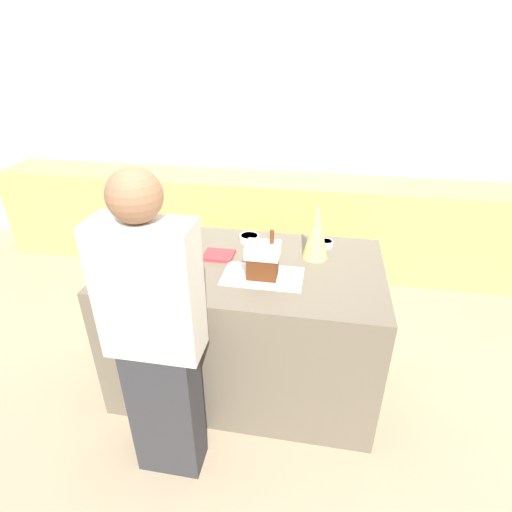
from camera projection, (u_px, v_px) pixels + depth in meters
ground_plane at (247, 375)px, 2.93m from camera, size 12.00×12.00×0.00m
wall_back at (285, 136)px, 4.10m from camera, size 8.00×0.05×2.60m
back_cabinet_block at (279, 223)px, 4.21m from camera, size 6.00×0.60×0.94m
kitchen_island at (247, 324)px, 2.70m from camera, size 1.69×0.98×0.94m
baking_tray at (263, 276)px, 2.34m from camera, size 0.47×0.28×0.01m
gingerbread_house at (263, 259)px, 2.28m from camera, size 0.19×0.15×0.28m
decorative_tree at (317, 231)px, 2.47m from camera, size 0.16×0.16×0.37m
candy_bowl_far_left at (133, 248)px, 2.61m from camera, size 0.10×0.10×0.05m
candy_bowl_front_corner at (174, 229)px, 2.88m from camera, size 0.11×0.11×0.04m
candy_bowl_center_rear at (249, 238)px, 2.75m from camera, size 0.14×0.14×0.04m
candy_bowl_near_tray_right at (326, 243)px, 2.68m from camera, size 0.09×0.09×0.04m
cookbook at (219, 255)px, 2.56m from camera, size 0.19×0.16×0.02m
person at (157, 339)px, 1.92m from camera, size 0.46×0.57×1.74m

